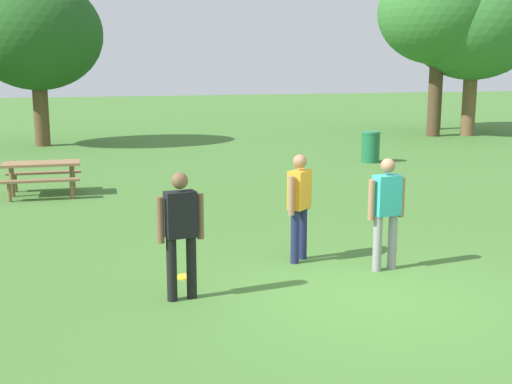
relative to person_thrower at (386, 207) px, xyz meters
The scene contains 11 objects.
ground_plane 1.56m from the person_thrower, 125.74° to the right, with size 120.00×120.00×0.00m, color #447530.
person_thrower is the anchor object (origin of this frame).
person_catcher 3.07m from the person_thrower, behind, with size 0.61×0.26×1.64m.
person_bystander 1.30m from the person_thrower, 142.44° to the left, with size 0.48×0.43×1.64m.
frisbee 3.04m from the person_thrower, 169.31° to the left, with size 0.25×0.25×0.03m, color yellow.
picnic_table_near 8.81m from the person_thrower, 122.35° to the left, with size 1.80×1.54×0.77m.
trash_can_beside_table 11.05m from the person_thrower, 63.19° to the left, with size 0.59×0.59×0.96m.
tree_broad_center 18.40m from the person_thrower, 104.91° to the left, with size 4.78×4.78×6.12m.
tree_far_right 20.01m from the person_thrower, 54.95° to the left, with size 5.05×5.05×7.30m.
tree_slender_mid 20.62m from the person_thrower, 50.98° to the left, with size 5.50×5.50×7.04m.
tree_back_left 23.19m from the person_thrower, 55.04° to the left, with size 4.22×4.22×6.56m.
Camera 1 is at (-3.89, -7.11, 2.91)m, focal length 45.75 mm.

